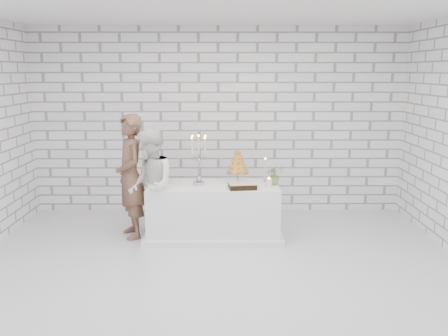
% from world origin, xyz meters
% --- Properties ---
extents(ground, '(6.00, 5.00, 0.01)m').
position_xyz_m(ground, '(0.00, 0.00, 0.00)').
color(ground, silver).
rests_on(ground, ground).
extents(ceiling, '(6.00, 5.00, 0.01)m').
position_xyz_m(ceiling, '(0.00, 0.00, 3.00)').
color(ceiling, white).
rests_on(ceiling, ground).
extents(wall_back, '(6.00, 0.01, 3.00)m').
position_xyz_m(wall_back, '(0.00, 2.50, 1.50)').
color(wall_back, white).
rests_on(wall_back, ground).
extents(wall_front, '(6.00, 0.01, 3.00)m').
position_xyz_m(wall_front, '(0.00, -2.50, 1.50)').
color(wall_front, white).
rests_on(wall_front, ground).
extents(cake_table, '(1.80, 0.80, 0.75)m').
position_xyz_m(cake_table, '(-0.06, 1.21, 0.38)').
color(cake_table, white).
rests_on(cake_table, ground).
extents(groom, '(0.64, 0.75, 1.73)m').
position_xyz_m(groom, '(-1.21, 1.23, 0.87)').
color(groom, brown).
rests_on(groom, ground).
extents(bride, '(0.75, 0.88, 1.56)m').
position_xyz_m(bride, '(-0.90, 1.00, 0.78)').
color(bride, white).
rests_on(bride, ground).
extents(candelabra, '(0.29, 0.29, 0.70)m').
position_xyz_m(candelabra, '(-0.26, 1.22, 1.10)').
color(candelabra, '#A3A3AD').
rests_on(candelabra, cake_table).
extents(croquembouche, '(0.39, 0.39, 0.49)m').
position_xyz_m(croquembouche, '(0.28, 1.31, 0.99)').
color(croquembouche, '#B87931').
rests_on(croquembouche, cake_table).
extents(chocolate_cake, '(0.39, 0.30, 0.08)m').
position_xyz_m(chocolate_cake, '(0.33, 0.99, 0.79)').
color(chocolate_cake, black).
rests_on(chocolate_cake, cake_table).
extents(pillar_candle, '(0.09, 0.09, 0.12)m').
position_xyz_m(pillar_candle, '(0.70, 1.06, 0.81)').
color(pillar_candle, white).
rests_on(pillar_candle, cake_table).
extents(extra_taper, '(0.07, 0.07, 0.32)m').
position_xyz_m(extra_taper, '(0.68, 1.42, 0.91)').
color(extra_taper, beige).
rests_on(extra_taper, cake_table).
extents(flowers, '(0.30, 0.28, 0.28)m').
position_xyz_m(flowers, '(0.79, 1.23, 0.89)').
color(flowers, '#59743F').
rests_on(flowers, cake_table).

